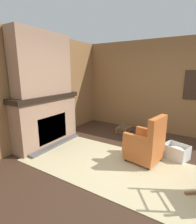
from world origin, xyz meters
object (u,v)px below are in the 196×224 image
(armchair, at_px, (146,145))
(oil_lamp_vase, at_px, (19,94))
(storage_case, at_px, (56,91))
(laundry_basket, at_px, (176,152))
(decorative_plate_on_mantel, at_px, (46,90))
(firewood_stack, at_px, (124,129))

(armchair, distance_m, oil_lamp_vase, 2.82)
(storage_case, bearing_deg, armchair, -1.07)
(armchair, height_order, laundry_basket, armchair)
(armchair, height_order, decorative_plate_on_mantel, decorative_plate_on_mantel)
(laundry_basket, relative_size, oil_lamp_vase, 2.23)
(storage_case, distance_m, decorative_plate_on_mantel, 0.32)
(armchair, xyz_separation_m, firewood_stack, (-1.06, 1.36, -0.25))
(firewood_stack, xyz_separation_m, decorative_plate_on_mantel, (-1.39, -1.63, 1.25))
(decorative_plate_on_mantel, bearing_deg, firewood_stack, 49.42)
(oil_lamp_vase, bearing_deg, firewood_stack, 60.09)
(armchair, bearing_deg, firewood_stack, -42.08)
(oil_lamp_vase, bearing_deg, laundry_basket, 27.42)
(armchair, bearing_deg, decorative_plate_on_mantel, 16.31)
(firewood_stack, distance_m, laundry_basket, 1.79)
(firewood_stack, height_order, oil_lamp_vase, oil_lamp_vase)
(decorative_plate_on_mantel, bearing_deg, armchair, 6.34)
(firewood_stack, bearing_deg, oil_lamp_vase, -119.91)
(firewood_stack, relative_size, storage_case, 1.89)
(firewood_stack, bearing_deg, armchair, -52.04)
(laundry_basket, distance_m, storage_case, 3.19)
(firewood_stack, xyz_separation_m, laundry_basket, (1.57, -0.86, 0.04))
(laundry_basket, bearing_deg, storage_case, -171.33)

